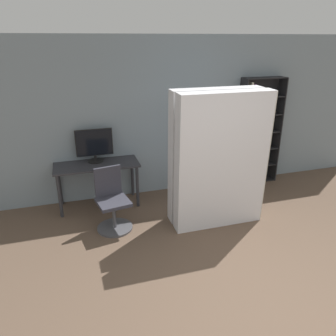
% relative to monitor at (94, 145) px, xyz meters
% --- Properties ---
extents(ground_plane, '(16.00, 16.00, 0.00)m').
position_rel_monitor_xyz_m(ground_plane, '(1.37, -3.22, -1.03)').
color(ground_plane, brown).
extents(wall_back, '(8.00, 0.06, 2.70)m').
position_rel_monitor_xyz_m(wall_back, '(1.37, 0.18, 0.32)').
color(wall_back, gray).
rests_on(wall_back, ground).
extents(desk, '(1.35, 0.56, 0.74)m').
position_rel_monitor_xyz_m(desk, '(-0.00, -0.13, -0.39)').
color(desk, '#2D2D33').
rests_on(desk, ground).
extents(monitor, '(0.59, 0.26, 0.54)m').
position_rel_monitor_xyz_m(monitor, '(0.00, 0.00, 0.00)').
color(monitor, black).
rests_on(monitor, desk).
extents(office_chair, '(0.52, 0.52, 0.92)m').
position_rel_monitor_xyz_m(office_chair, '(0.12, -0.89, -0.67)').
color(office_chair, '#4C4C51').
rests_on(office_chair, ground).
extents(bookshelf, '(0.80, 0.27, 1.99)m').
position_rel_monitor_xyz_m(bookshelf, '(2.95, 0.04, -0.06)').
color(bookshelf, black).
rests_on(bookshelf, ground).
extents(mattress_near, '(1.35, 0.29, 2.00)m').
position_rel_monitor_xyz_m(mattress_near, '(1.66, -1.27, -0.03)').
color(mattress_near, silver).
rests_on(mattress_near, ground).
extents(mattress_far, '(1.35, 0.28, 2.00)m').
position_rel_monitor_xyz_m(mattress_far, '(1.66, -0.98, -0.03)').
color(mattress_far, silver).
rests_on(mattress_far, ground).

